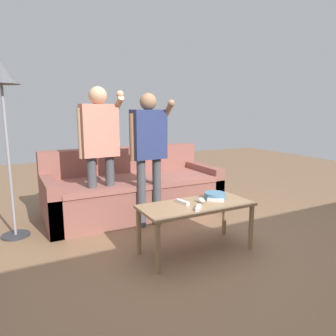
# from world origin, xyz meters

# --- Properties ---
(ground_plane) EXTENTS (12.00, 12.00, 0.00)m
(ground_plane) POSITION_xyz_m (0.00, 0.00, 0.00)
(ground_plane) COLOR brown
(couch) EXTENTS (2.15, 0.94, 0.81)m
(couch) POSITION_xyz_m (-0.15, 1.30, 0.28)
(couch) COLOR brown
(couch) RESTS_ON ground
(coffee_table) EXTENTS (1.03, 0.47, 0.46)m
(coffee_table) POSITION_xyz_m (-0.05, -0.03, 0.40)
(coffee_table) COLOR #997551
(coffee_table) RESTS_ON ground
(snack_bowl) EXTENTS (0.20, 0.20, 0.06)m
(snack_bowl) POSITION_xyz_m (0.20, 0.03, 0.49)
(snack_bowl) COLOR teal
(snack_bowl) RESTS_ON coffee_table
(game_remote_nunchuk) EXTENTS (0.06, 0.09, 0.05)m
(game_remote_nunchuk) POSITION_xyz_m (0.01, -0.02, 0.48)
(game_remote_nunchuk) COLOR white
(game_remote_nunchuk) RESTS_ON coffee_table
(floor_lamp) EXTENTS (0.34, 0.34, 1.76)m
(floor_lamp) POSITION_xyz_m (-1.53, 1.13, 1.52)
(floor_lamp) COLOR #2D2D33
(floor_lamp) RESTS_ON ground
(player_left) EXTENTS (0.46, 0.30, 1.54)m
(player_left) POSITION_xyz_m (-0.64, 0.97, 0.97)
(player_left) COLOR #47474C
(player_left) RESTS_ON ground
(player_center) EXTENTS (0.45, 0.31, 1.48)m
(player_center) POSITION_xyz_m (-0.16, 0.77, 0.93)
(player_center) COLOR #47474C
(player_center) RESTS_ON ground
(game_remote_wand_near) EXTENTS (0.13, 0.14, 0.03)m
(game_remote_wand_near) POSITION_xyz_m (0.16, -0.05, 0.47)
(game_remote_wand_near) COLOR white
(game_remote_wand_near) RESTS_ON coffee_table
(game_remote_wand_far) EXTENTS (0.06, 0.16, 0.03)m
(game_remote_wand_far) POSITION_xyz_m (-0.15, 0.04, 0.47)
(game_remote_wand_far) COLOR white
(game_remote_wand_far) RESTS_ON coffee_table
(game_remote_wand_spare) EXTENTS (0.12, 0.14, 0.03)m
(game_remote_wand_spare) POSITION_xyz_m (-0.12, -0.17, 0.47)
(game_remote_wand_spare) COLOR white
(game_remote_wand_spare) RESTS_ON coffee_table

